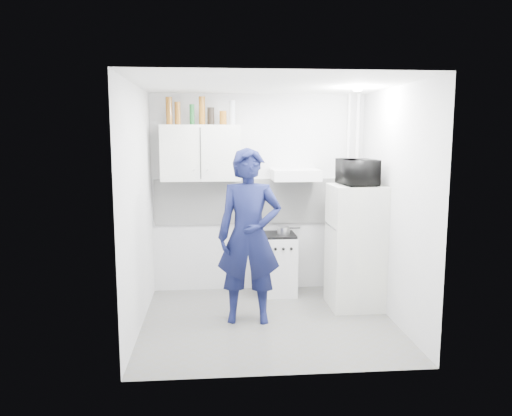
{
  "coord_description": "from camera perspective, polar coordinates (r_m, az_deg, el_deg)",
  "views": [
    {
      "loc": [
        -0.6,
        -5.3,
        2.08
      ],
      "look_at": [
        -0.12,
        0.3,
        1.25
      ],
      "focal_mm": 35.0,
      "sensor_mm": 36.0,
      "label": 1
    }
  ],
  "objects": [
    {
      "name": "ceiling",
      "position": [
        5.36,
        1.55,
        13.95
      ],
      "size": [
        2.8,
        2.8,
        0.0
      ],
      "primitive_type": "plane",
      "color": "white",
      "rests_on": "wall_back"
    },
    {
      "name": "stove",
      "position": [
        6.58,
        2.39,
        -6.51
      ],
      "size": [
        0.48,
        0.48,
        0.78
      ],
      "primitive_type": "cube",
      "color": "white",
      "rests_on": "floor"
    },
    {
      "name": "bottle_a",
      "position": [
        6.41,
        -9.91,
        10.87
      ],
      "size": [
        0.08,
        0.08,
        0.34
      ],
      "primitive_type": "cylinder",
      "color": "brown",
      "rests_on": "upper_cabinet"
    },
    {
      "name": "upper_cabinet",
      "position": [
        6.39,
        -6.32,
        6.28
      ],
      "size": [
        1.0,
        0.35,
        0.7
      ],
      "primitive_type": "cube",
      "color": "white",
      "rests_on": "wall_back"
    },
    {
      "name": "floor",
      "position": [
        5.73,
        1.44,
        -12.9
      ],
      "size": [
        2.8,
        2.8,
        0.0
      ],
      "primitive_type": "plane",
      "color": "#5F5F5F",
      "rests_on": "ground"
    },
    {
      "name": "bottle_c",
      "position": [
        6.39,
        -7.32,
        10.54
      ],
      "size": [
        0.06,
        0.06,
        0.25
      ],
      "primitive_type": "cylinder",
      "color": "#144C1E",
      "rests_on": "upper_cabinet"
    },
    {
      "name": "canister_b",
      "position": [
        6.38,
        -3.79,
        10.23
      ],
      "size": [
        0.09,
        0.09,
        0.17
      ],
      "primitive_type": "cylinder",
      "color": "brown",
      "rests_on": "upper_cabinet"
    },
    {
      "name": "stove_top",
      "position": [
        6.49,
        2.41,
        -3.08
      ],
      "size": [
        0.47,
        0.47,
        0.03
      ],
      "primitive_type": "cube",
      "color": "black",
      "rests_on": "stove"
    },
    {
      "name": "bottle_d",
      "position": [
        6.39,
        -6.19,
        10.99
      ],
      "size": [
        0.08,
        0.08,
        0.35
      ],
      "primitive_type": "cylinder",
      "color": "brown",
      "rests_on": "upper_cabinet"
    },
    {
      "name": "wall_back",
      "position": [
        6.63,
        0.29,
        1.64
      ],
      "size": [
        2.8,
        0.0,
        2.8
      ],
      "primitive_type": "plane",
      "rotation": [
        1.57,
        0.0,
        0.0
      ],
      "color": "silver",
      "rests_on": "floor"
    },
    {
      "name": "bottle_e",
      "position": [
        6.39,
        -2.73,
        10.81
      ],
      "size": [
        0.07,
        0.07,
        0.3
      ],
      "primitive_type": "cylinder",
      "color": "#B2B7BC",
      "rests_on": "upper_cabinet"
    },
    {
      "name": "pipe_b",
      "position": [
        6.76,
        10.37,
        1.64
      ],
      "size": [
        0.04,
        0.04,
        2.6
      ],
      "primitive_type": "cylinder",
      "color": "white",
      "rests_on": "floor"
    },
    {
      "name": "saucepan",
      "position": [
        6.48,
        3.14,
        -2.55
      ],
      "size": [
        0.16,
        0.16,
        0.09
      ],
      "primitive_type": "cylinder",
      "color": "silver",
      "rests_on": "stove_top"
    },
    {
      "name": "range_hood",
      "position": [
        6.41,
        4.51,
        3.81
      ],
      "size": [
        0.6,
        0.5,
        0.14
      ],
      "primitive_type": "cube",
      "color": "white",
      "rests_on": "wall_back"
    },
    {
      "name": "fridge",
      "position": [
        6.13,
        11.31,
        -4.35
      ],
      "size": [
        0.62,
        0.62,
        1.49
      ],
      "primitive_type": "cube",
      "rotation": [
        0.0,
        0.0,
        0.01
      ],
      "color": "white",
      "rests_on": "floor"
    },
    {
      "name": "pipe_a",
      "position": [
        6.79,
        11.35,
        1.64
      ],
      "size": [
        0.05,
        0.05,
        2.6
      ],
      "primitive_type": "cylinder",
      "color": "white",
      "rests_on": "floor"
    },
    {
      "name": "microwave",
      "position": [
        6.0,
        11.55,
        4.04
      ],
      "size": [
        0.58,
        0.42,
        0.31
      ],
      "primitive_type": "imported",
      "rotation": [
        0.0,
        0.0,
        1.65
      ],
      "color": "black",
      "rests_on": "fridge"
    },
    {
      "name": "ceiling_spot_fixture",
      "position": [
        5.75,
        11.53,
        13.12
      ],
      "size": [
        0.1,
        0.1,
        0.02
      ],
      "primitive_type": "cylinder",
      "color": "white",
      "rests_on": "ceiling"
    },
    {
      "name": "wall_left",
      "position": [
        5.42,
        -13.38,
        -0.11
      ],
      "size": [
        0.0,
        2.6,
        2.6
      ],
      "primitive_type": "plane",
      "rotation": [
        1.57,
        0.0,
        1.57
      ],
      "color": "silver",
      "rests_on": "floor"
    },
    {
      "name": "bottle_b",
      "position": [
        6.4,
        -8.95,
        10.64
      ],
      "size": [
        0.07,
        0.07,
        0.28
      ],
      "primitive_type": "cylinder",
      "color": "brown",
      "rests_on": "upper_cabinet"
    },
    {
      "name": "wall_right",
      "position": [
        5.72,
        15.57,
        0.25
      ],
      "size": [
        0.0,
        2.6,
        2.6
      ],
      "primitive_type": "plane",
      "rotation": [
        1.57,
        0.0,
        -1.57
      ],
      "color": "silver",
      "rests_on": "floor"
    },
    {
      "name": "canister_a",
      "position": [
        6.38,
        -5.19,
        10.41
      ],
      "size": [
        0.09,
        0.09,
        0.22
      ],
      "primitive_type": "cylinder",
      "color": "black",
      "rests_on": "upper_cabinet"
    },
    {
      "name": "backsplash",
      "position": [
        6.63,
        0.3,
        0.77
      ],
      "size": [
        2.74,
        0.03,
        0.6
      ],
      "primitive_type": "cube",
      "color": "white",
      "rests_on": "wall_back"
    },
    {
      "name": "person",
      "position": [
        5.51,
        -0.78,
        -3.25
      ],
      "size": [
        0.75,
        0.53,
        1.94
      ],
      "primitive_type": "imported",
      "rotation": [
        0.0,
        0.0,
        -0.09
      ],
      "color": "#0F1439",
      "rests_on": "floor"
    }
  ]
}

